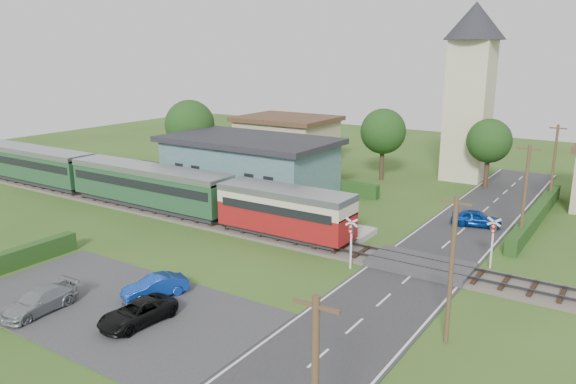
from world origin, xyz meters
The scene contains 29 objects.
ground centered at (0.00, 0.00, 0.00)m, with size 120.00×120.00×0.00m, color #2D4C19.
railway_track centered at (0.00, 2.00, 0.11)m, with size 76.00×3.20×0.49m.
road centered at (10.00, 0.00, 0.03)m, with size 6.00×70.00×0.05m, color #28282B.
car_park centered at (-1.50, -12.00, 0.04)m, with size 17.00×9.00×0.08m, color #333335.
crossing_deck centered at (10.00, 2.00, 0.23)m, with size 6.20×3.40×0.45m, color #333335.
platform centered at (-10.00, 5.20, 0.23)m, with size 30.00×3.00×0.45m, color gray.
equipment_hut centered at (-18.00, 5.20, 1.75)m, with size 2.30×2.30×2.55m.
station_building centered at (-10.00, 10.99, 2.69)m, with size 16.00×9.00×5.30m.
train centered at (-16.79, 2.00, 2.18)m, with size 43.20×2.90×3.40m.
church_tower centered at (5.00, 28.00, 10.23)m, with size 6.00×6.00×17.60m.
house_west centered at (-15.00, 25.00, 2.79)m, with size 10.80×8.80×5.50m.
hedge_carpark centered at (-11.00, -12.00, 0.60)m, with size 0.80×9.00×1.20m, color #193814.
hedge_roadside centered at (14.20, 16.00, 0.60)m, with size 0.80×18.00×1.20m, color #193814.
hedge_station centered at (-10.00, 15.50, 0.65)m, with size 22.00×0.80×1.30m, color #193814.
tree_a centered at (-20.00, 14.00, 5.38)m, with size 5.20×5.20×8.00m.
tree_b centered at (-2.00, 23.00, 5.02)m, with size 4.60×4.60×7.34m.
tree_c centered at (8.00, 25.00, 4.65)m, with size 4.20×4.20×6.78m.
utility_pole_b centered at (14.20, -6.00, 3.63)m, with size 1.40×0.22×7.00m.
utility_pole_c centered at (14.20, 10.00, 3.63)m, with size 1.40×0.22×7.00m.
utility_pole_d centered at (14.20, 22.00, 3.63)m, with size 1.40×0.22×7.00m.
crossing_signal_near centered at (6.40, -0.41, 2.14)m, with size 0.84×0.28×3.28m.
crossing_signal_far centered at (13.60, 4.39, 2.14)m, with size 0.84×0.28×3.28m.
streetlamp_west centered at (-22.00, 20.00, 3.04)m, with size 0.30×0.30×5.15m.
car_on_road centered at (10.56, 12.35, 0.67)m, with size 1.47×3.66×1.25m, color navy.
car_park_blue centered at (-0.56, -9.99, 0.66)m, with size 1.23×3.53×1.16m, color #0D3195.
car_park_silver centered at (-4.21, -14.50, 0.67)m, with size 1.65×4.07×1.18m, color gray.
car_park_dark centered at (0.97, -12.62, 0.64)m, with size 1.85×4.01×1.12m, color black.
pedestrian_near centered at (-4.14, 4.77, 1.19)m, with size 0.54×0.36×1.49m, color gray.
pedestrian_far centered at (-15.22, 5.53, 1.23)m, with size 0.76×0.59×1.55m, color gray.
Camera 1 is at (20.92, -29.59, 13.20)m, focal length 35.00 mm.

